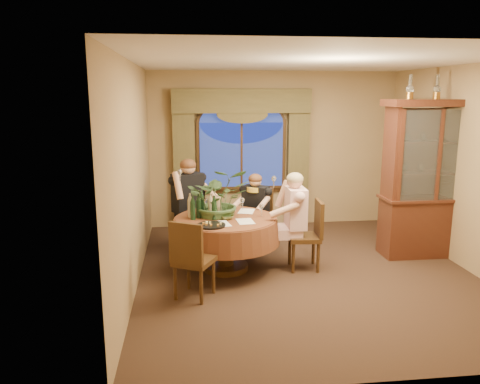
{
  "coord_description": "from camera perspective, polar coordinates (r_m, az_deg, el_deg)",
  "views": [
    {
      "loc": [
        -1.59,
        -5.9,
        2.4
      ],
      "look_at": [
        -0.88,
        0.25,
        1.1
      ],
      "focal_mm": 35.0,
      "sensor_mm": 36.0,
      "label": 1
    }
  ],
  "objects": [
    {
      "name": "chair_right",
      "position": [
        6.56,
        7.82,
        -5.27
      ],
      "size": [
        0.45,
        0.45,
        0.96
      ],
      "primitive_type": "cube",
      "rotation": [
        0.0,
        0.0,
        1.5
      ],
      "color": "black",
      "rests_on": "floor"
    },
    {
      "name": "wine_bottle_5",
      "position": [
        6.39,
        -6.09,
        -1.63
      ],
      "size": [
        0.07,
        0.07,
        0.33
      ],
      "primitive_type": "cylinder",
      "color": "tan",
      "rests_on": "dining_table"
    },
    {
      "name": "tasting_paper_1",
      "position": [
        6.7,
        0.79,
        -2.36
      ],
      "size": [
        0.29,
        0.35,
        0.0
      ],
      "primitive_type": "cube",
      "rotation": [
        0.0,
        0.0,
        -0.29
      ],
      "color": "white",
      "rests_on": "dining_table"
    },
    {
      "name": "wine_bottle_3",
      "position": [
        6.37,
        -3.64,
        -1.63
      ],
      "size": [
        0.07,
        0.07,
        0.33
      ],
      "primitive_type": "cylinder",
      "color": "tan",
      "rests_on": "dining_table"
    },
    {
      "name": "person_scarf",
      "position": [
        7.21,
        1.91,
        -2.5
      ],
      "size": [
        0.59,
        0.58,
        1.22
      ],
      "primitive_type": null,
      "rotation": [
        0.0,
        0.0,
        -3.75
      ],
      "color": "black",
      "rests_on": "floor"
    },
    {
      "name": "arched_transom",
      "position": [
        8.39,
        0.19,
        9.69
      ],
      "size": [
        1.6,
        0.06,
        0.44
      ],
      "primitive_type": null,
      "color": "navy",
      "rests_on": "wall_back"
    },
    {
      "name": "wine_bottle_0",
      "position": [
        6.55,
        -4.69,
        -1.26
      ],
      "size": [
        0.07,
        0.07,
        0.33
      ],
      "primitive_type": "cylinder",
      "color": "black",
      "rests_on": "dining_table"
    },
    {
      "name": "wine_bottle_1",
      "position": [
        6.34,
        -5.07,
        -1.72
      ],
      "size": [
        0.07,
        0.07,
        0.33
      ],
      "primitive_type": "cylinder",
      "color": "black",
      "rests_on": "dining_table"
    },
    {
      "name": "centerpiece_plant",
      "position": [
        6.39,
        -2.62,
        2.14
      ],
      "size": [
        0.86,
        0.95,
        0.74
      ],
      "primitive_type": "imported",
      "color": "#35532D",
      "rests_on": "dining_table"
    },
    {
      "name": "oil_lamp_center",
      "position": [
        7.36,
        22.91,
        11.71
      ],
      "size": [
        0.11,
        0.11,
        0.34
      ],
      "primitive_type": null,
      "color": "#A5722D",
      "rests_on": "china_cabinet"
    },
    {
      "name": "swag_valance",
      "position": [
        8.31,
        0.25,
        11.04
      ],
      "size": [
        2.45,
        0.16,
        0.42
      ],
      "primitive_type": null,
      "color": "#4D4626",
      "rests_on": "wall_back"
    },
    {
      "name": "wine_bottle_2",
      "position": [
        6.23,
        -3.16,
        -1.93
      ],
      "size": [
        0.07,
        0.07,
        0.33
      ],
      "primitive_type": "cylinder",
      "color": "black",
      "rests_on": "dining_table"
    },
    {
      "name": "wall_back",
      "position": [
        8.6,
        4.12,
        5.17
      ],
      "size": [
        4.5,
        0.0,
        4.5
      ],
      "primitive_type": "plane",
      "rotation": [
        1.57,
        0.0,
        0.0
      ],
      "color": "#91754C",
      "rests_on": "ground"
    },
    {
      "name": "floor",
      "position": [
        6.56,
        8.02,
        -9.71
      ],
      "size": [
        5.0,
        5.0,
        0.0
      ],
      "primitive_type": "plane",
      "color": "black",
      "rests_on": "ground"
    },
    {
      "name": "chair_back_right",
      "position": [
        7.27,
        1.85,
        -3.45
      ],
      "size": [
        0.58,
        0.58,
        0.96
      ],
      "primitive_type": "cube",
      "rotation": [
        0.0,
        0.0,
        -3.73
      ],
      "color": "black",
      "rests_on": "floor"
    },
    {
      "name": "person_back",
      "position": [
        7.25,
        -6.33,
        -1.58
      ],
      "size": [
        0.68,
        0.66,
        1.44
      ],
      "primitive_type": null,
      "rotation": [
        0.0,
        0.0,
        -2.64
      ],
      "color": "black",
      "rests_on": "floor"
    },
    {
      "name": "ceiling",
      "position": [
        6.12,
        8.8,
        15.48
      ],
      "size": [
        5.0,
        5.0,
        0.0
      ],
      "primitive_type": "plane",
      "rotation": [
        3.14,
        0.0,
        0.0
      ],
      "color": "white",
      "rests_on": "wall_back"
    },
    {
      "name": "drapery_right",
      "position": [
        8.61,
        7.06,
        3.63
      ],
      "size": [
        0.38,
        0.14,
        2.32
      ],
      "primitive_type": "cube",
      "color": "#4D4626",
      "rests_on": "floor"
    },
    {
      "name": "wine_bottle_4",
      "position": [
        6.26,
        -5.78,
        -1.9
      ],
      "size": [
        0.07,
        0.07,
        0.33
      ],
      "primitive_type": "cylinder",
      "color": "black",
      "rests_on": "dining_table"
    },
    {
      "name": "dining_table",
      "position": [
        6.49,
        -1.77,
        -6.32
      ],
      "size": [
        1.69,
        1.69,
        0.75
      ],
      "primitive_type": "cylinder",
      "rotation": [
        0.0,
        0.0,
        0.15
      ],
      "color": "maroon",
      "rests_on": "floor"
    },
    {
      "name": "olive_bowl",
      "position": [
        6.28,
        -1.56,
        -3.11
      ],
      "size": [
        0.17,
        0.17,
        0.05
      ],
      "primitive_type": "imported",
      "color": "#4F582B",
      "rests_on": "dining_table"
    },
    {
      "name": "stoneware_vase",
      "position": [
        6.44,
        -2.81,
        -1.76
      ],
      "size": [
        0.14,
        0.14,
        0.27
      ],
      "primitive_type": null,
      "color": "#8B7555",
      "rests_on": "dining_table"
    },
    {
      "name": "tasting_paper_2",
      "position": [
        6.06,
        -2.31,
        -3.9
      ],
      "size": [
        0.26,
        0.33,
        0.0
      ],
      "primitive_type": "cube",
      "rotation": [
        0.0,
        0.0,
        0.19
      ],
      "color": "white",
      "rests_on": "dining_table"
    },
    {
      "name": "tasting_paper_0",
      "position": [
        6.17,
        0.65,
        -3.6
      ],
      "size": [
        0.23,
        0.32,
        0.0
      ],
      "primitive_type": "cube",
      "rotation": [
        0.0,
        0.0,
        0.08
      ],
      "color": "white",
      "rests_on": "dining_table"
    },
    {
      "name": "window",
      "position": [
        8.46,
        0.18,
        4.4
      ],
      "size": [
        1.62,
        0.1,
        1.32
      ],
      "primitive_type": null,
      "color": "navy",
      "rests_on": "wall_back"
    },
    {
      "name": "china_cabinet",
      "position": [
        7.46,
        22.09,
        1.45
      ],
      "size": [
        1.44,
        0.57,
        2.33
      ],
      "primitive_type": "cube",
      "color": "#3A1A11",
      "rests_on": "floor"
    },
    {
      "name": "cheese_platter",
      "position": [
        5.97,
        -3.51,
        -4.07
      ],
      "size": [
        0.36,
        0.36,
        0.02
      ],
      "primitive_type": "cylinder",
      "color": "black",
      "rests_on": "dining_table"
    },
    {
      "name": "person_pink",
      "position": [
        6.54,
        6.76,
        -3.46
      ],
      "size": [
        0.45,
        0.49,
        1.36
      ],
      "primitive_type": null,
      "rotation": [
        0.0,
        0.0,
        1.56
      ],
      "color": "beige",
      "rests_on": "floor"
    },
    {
      "name": "chair_front_left",
      "position": [
        5.64,
        -5.6,
        -8.09
      ],
      "size": [
        0.57,
        0.57,
        0.96
      ],
      "primitive_type": "cube",
      "rotation": [
        0.0,
        0.0,
        -0.49
      ],
      "color": "black",
      "rests_on": "floor"
    },
    {
      "name": "wine_glass_person_scarf",
      "position": [
        6.78,
        0.29,
        -1.43
      ],
      "size": [
        0.07,
        0.07,
        0.18
      ],
      "primitive_type": null,
      "color": "silver",
      "rests_on": "dining_table"
    },
    {
      "name": "drapery_left",
      "position": [
        8.36,
        -6.81,
        3.4
      ],
      "size": [
        0.38,
        0.14,
        2.32
      ],
      "primitive_type": "cube",
      "color": "#4D4626",
      "rests_on": "floor"
    },
    {
      "name": "wall_right",
      "position": [
        7.11,
        26.23,
        2.56
      ],
      "size": [
        0.0,
        5.0,
        5.0
      ],
      "primitive_type": "plane",
      "rotation": [
        1.57,
        0.0,
        -1.57
      ],
      "color": "#91754C",
      "rests_on": "ground"
    },
    {
      "name": "wine_glass_person_pink",
      "position": [
        6.41,
        2.64,
        -2.22
      ],
      "size": [
        0.07,
        0.07,
        0.18
      ],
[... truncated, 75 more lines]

